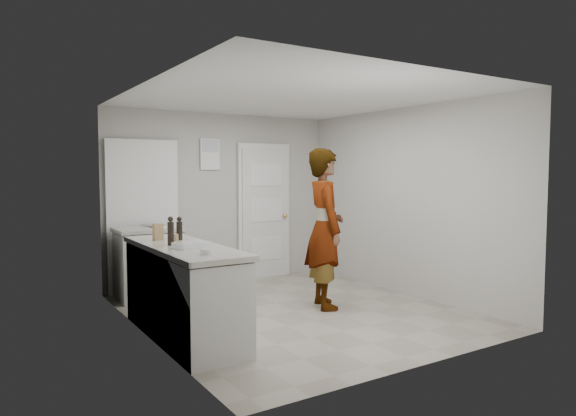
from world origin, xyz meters
TOP-DOWN VIEW (x-y plane):
  - ground at (0.00, 0.00)m, footprint 4.00×4.00m
  - room_shell at (-0.17, 1.95)m, footprint 4.00×4.00m
  - main_counter at (-1.45, -0.20)m, footprint 0.64×1.96m
  - side_counter at (-1.25, 1.55)m, footprint 0.84×0.61m
  - person at (0.42, -0.01)m, footprint 0.67×0.82m
  - cake_mix_box at (-1.55, 0.26)m, footprint 0.11×0.07m
  - spice_jar at (-1.44, 0.02)m, footprint 0.05×0.05m
  - oil_cruet_a at (-1.35, 0.15)m, footprint 0.06×0.06m
  - oil_cruet_b at (-1.56, -0.16)m, footprint 0.06×0.06m
  - baking_dish at (-1.44, -0.43)m, footprint 0.35×0.27m
  - egg_bowl at (-1.48, -0.85)m, footprint 0.12×0.12m
  - papers at (-1.08, 1.62)m, footprint 0.42×0.45m

SIDE VIEW (x-z plane):
  - ground at x=0.00m, z-range 0.00..0.00m
  - main_counter at x=-1.45m, z-range -0.04..0.89m
  - side_counter at x=-1.25m, z-range -0.03..0.89m
  - papers at x=-1.08m, z-range 0.93..0.94m
  - egg_bowl at x=-1.48m, z-range 0.93..0.97m
  - baking_dish at x=-1.44m, z-range 0.92..0.98m
  - person at x=0.42m, z-range 0.00..1.92m
  - spice_jar at x=-1.44m, z-range 0.93..1.01m
  - cake_mix_box at x=-1.55m, z-range 0.93..1.10m
  - room_shell at x=-0.17m, z-range -0.98..3.02m
  - oil_cruet_a at x=-1.35m, z-range 0.92..1.17m
  - oil_cruet_b at x=-1.56m, z-range 0.92..1.20m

